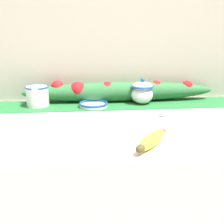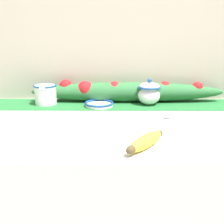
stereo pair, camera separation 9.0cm
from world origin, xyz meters
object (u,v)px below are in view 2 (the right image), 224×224
(sugar_bowl, at_px, (149,93))
(spoon, at_px, (164,117))
(cream_pitcher, at_px, (46,94))
(small_dish, at_px, (99,104))
(banana, at_px, (146,141))

(sugar_bowl, height_order, spoon, sugar_bowl)
(cream_pitcher, bearing_deg, sugar_bowl, -0.12)
(small_dish, xyz_separation_m, spoon, (0.27, -0.17, -0.01))
(small_dish, bearing_deg, cream_pitcher, 172.01)
(cream_pitcher, height_order, small_dish, cream_pitcher)
(small_dish, distance_m, spoon, 0.32)
(banana, bearing_deg, small_dish, 109.74)
(spoon, bearing_deg, sugar_bowl, 127.60)
(cream_pitcher, xyz_separation_m, sugar_bowl, (0.49, -0.00, 0.00))
(sugar_bowl, bearing_deg, cream_pitcher, 179.88)
(small_dish, relative_size, banana, 0.86)
(sugar_bowl, distance_m, banana, 0.49)
(banana, xyz_separation_m, spoon, (0.11, 0.28, -0.02))
(cream_pitcher, bearing_deg, small_dish, -7.99)
(small_dish, relative_size, spoon, 0.86)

